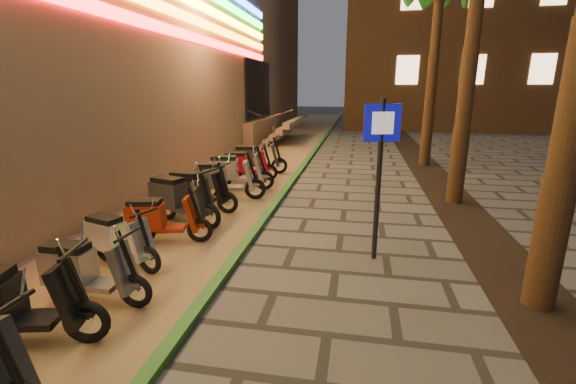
% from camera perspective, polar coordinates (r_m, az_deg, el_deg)
% --- Properties ---
extents(ground, '(120.00, 120.00, 0.00)m').
position_cam_1_polar(ground, '(4.44, -7.18, -25.28)').
color(ground, '#474442').
rests_on(ground, ground).
extents(parking_strip, '(3.40, 60.00, 0.01)m').
position_cam_1_polar(parking_strip, '(14.01, -5.12, 3.28)').
color(parking_strip, '#8C7251').
rests_on(parking_strip, ground).
extents(green_curb, '(0.18, 60.00, 0.10)m').
position_cam_1_polar(green_curb, '(13.65, 1.78, 3.22)').
color(green_curb, '#276726').
rests_on(green_curb, ground).
extents(planting_strip, '(1.20, 40.00, 0.02)m').
position_cam_1_polar(planting_strip, '(9.04, 25.97, -4.89)').
color(planting_strip, black).
rests_on(planting_strip, ground).
extents(pedestrian_sign, '(0.59, 0.19, 2.72)m').
position_cam_1_polar(pedestrian_sign, '(6.46, 13.47, 4.83)').
color(pedestrian_sign, black).
rests_on(pedestrian_sign, ground).
extents(scooter_4, '(1.74, 0.82, 1.23)m').
position_cam_1_polar(scooter_4, '(5.48, -36.05, -13.21)').
color(scooter_4, black).
rests_on(scooter_4, ground).
extents(scooter_5, '(1.56, 0.55, 1.10)m').
position_cam_1_polar(scooter_5, '(6.01, -27.94, -10.20)').
color(scooter_5, black).
rests_on(scooter_5, ground).
extents(scooter_6, '(1.51, 0.77, 1.07)m').
position_cam_1_polar(scooter_6, '(7.00, -24.14, -6.35)').
color(scooter_6, black).
rests_on(scooter_6, ground).
extents(scooter_7, '(1.59, 0.73, 1.12)m').
position_cam_1_polar(scooter_7, '(7.68, -18.57, -3.75)').
color(scooter_7, black).
rests_on(scooter_7, ground).
extents(scooter_8, '(1.80, 0.97, 1.28)m').
position_cam_1_polar(scooter_8, '(8.71, -16.01, -0.85)').
color(scooter_8, black).
rests_on(scooter_8, ground).
extents(scooter_9, '(1.74, 0.64, 1.22)m').
position_cam_1_polar(scooter_9, '(9.46, -13.56, 0.40)').
color(scooter_9, black).
rests_on(scooter_9, ground).
extents(scooter_10, '(1.82, 0.86, 1.28)m').
position_cam_1_polar(scooter_10, '(10.24, -9.75, 1.87)').
color(scooter_10, black).
rests_on(scooter_10, ground).
extents(scooter_11, '(1.85, 0.78, 1.30)m').
position_cam_1_polar(scooter_11, '(11.20, -8.03, 3.12)').
color(scooter_11, black).
rests_on(scooter_11, ground).
extents(scooter_12, '(1.71, 0.87, 1.21)m').
position_cam_1_polar(scooter_12, '(12.25, -6.61, 4.01)').
color(scooter_12, black).
rests_on(scooter_12, ground).
extents(scooter_13, '(1.80, 0.90, 1.28)m').
position_cam_1_polar(scooter_13, '(13.21, -5.04, 4.99)').
color(scooter_13, black).
rests_on(scooter_13, ground).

